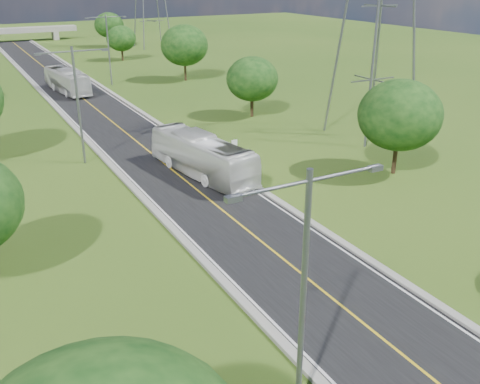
% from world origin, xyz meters
% --- Properties ---
extents(ground, '(260.00, 260.00, 0.00)m').
position_xyz_m(ground, '(0.00, 60.00, 0.00)').
color(ground, '#2D4D15').
rests_on(ground, ground).
extents(road, '(8.00, 150.00, 0.06)m').
position_xyz_m(road, '(0.00, 66.00, 0.03)').
color(road, black).
rests_on(road, ground).
extents(curb_left, '(0.50, 150.00, 0.22)m').
position_xyz_m(curb_left, '(-4.25, 66.00, 0.11)').
color(curb_left, gray).
rests_on(curb_left, ground).
extents(curb_right, '(0.50, 150.00, 0.22)m').
position_xyz_m(curb_right, '(4.25, 66.00, 0.11)').
color(curb_right, gray).
rests_on(curb_right, ground).
extents(speed_limit_sign, '(0.55, 0.09, 2.40)m').
position_xyz_m(speed_limit_sign, '(5.20, 37.98, 1.60)').
color(speed_limit_sign, slate).
rests_on(speed_limit_sign, ground).
extents(overpass, '(30.00, 3.00, 3.20)m').
position_xyz_m(overpass, '(0.00, 140.00, 2.41)').
color(overpass, gray).
rests_on(overpass, ground).
extents(streetlight_near_left, '(5.90, 0.25, 10.00)m').
position_xyz_m(streetlight_near_left, '(-6.00, 12.00, 5.94)').
color(streetlight_near_left, slate).
rests_on(streetlight_near_left, ground).
extents(streetlight_mid_left, '(5.90, 0.25, 10.00)m').
position_xyz_m(streetlight_mid_left, '(-6.00, 45.00, 5.94)').
color(streetlight_mid_left, slate).
rests_on(streetlight_mid_left, ground).
extents(streetlight_far_right, '(5.90, 0.25, 10.00)m').
position_xyz_m(streetlight_far_right, '(6.00, 78.00, 5.94)').
color(streetlight_far_right, slate).
rests_on(streetlight_far_right, ground).
extents(tree_rb, '(6.72, 6.72, 7.82)m').
position_xyz_m(tree_rb, '(16.00, 30.00, 4.95)').
color(tree_rb, black).
rests_on(tree_rb, ground).
extents(tree_rc, '(5.88, 5.88, 6.84)m').
position_xyz_m(tree_rc, '(15.00, 52.00, 4.33)').
color(tree_rc, black).
rests_on(tree_rc, ground).
extents(tree_rd, '(7.14, 7.14, 8.30)m').
position_xyz_m(tree_rd, '(17.00, 76.00, 5.27)').
color(tree_rd, black).
rests_on(tree_rd, ground).
extents(tree_re, '(5.46, 5.46, 6.35)m').
position_xyz_m(tree_re, '(14.50, 100.00, 4.02)').
color(tree_re, black).
rests_on(tree_re, ground).
extents(tree_rf, '(6.30, 6.30, 7.33)m').
position_xyz_m(tree_rf, '(18.00, 120.00, 4.64)').
color(tree_rf, black).
rests_on(tree_rf, ground).
extents(bus_outbound, '(4.60, 12.29, 3.34)m').
position_xyz_m(bus_outbound, '(1.74, 37.09, 1.73)').
color(bus_outbound, white).
rests_on(bus_outbound, road).
extents(bus_inbound, '(4.04, 11.73, 3.20)m').
position_xyz_m(bus_inbound, '(-0.89, 75.41, 1.66)').
color(bus_inbound, silver).
rests_on(bus_inbound, road).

